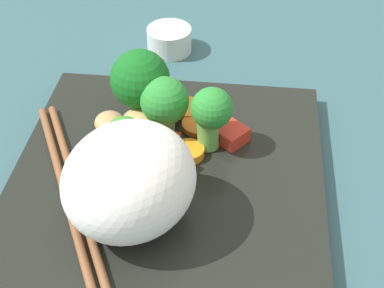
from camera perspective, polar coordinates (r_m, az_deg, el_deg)
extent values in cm
cube|color=#31555D|center=(47.61, -2.34, -4.75)|extent=(110.00, 110.00, 2.00)
cube|color=black|center=(46.35, -2.40, -3.23)|extent=(26.14, 26.14, 1.54)
ellipsoid|color=white|center=(39.34, -6.41, -3.75)|extent=(13.12, 13.33, 8.07)
cylinder|color=#599F47|center=(47.02, 1.63, 1.20)|extent=(2.69, 2.80, 3.05)
sphere|color=#288431|center=(45.26, 2.05, 3.66)|extent=(3.49, 3.49, 3.49)
cylinder|color=#7EAE5B|center=(48.38, -2.52, 1.91)|extent=(1.92, 1.89, 2.15)
sphere|color=#2A8532|center=(47.00, -2.82, 4.43)|extent=(4.15, 4.15, 4.15)
cylinder|color=#529E46|center=(46.27, -6.41, -0.98)|extent=(2.02, 2.02, 1.71)
sphere|color=#37832D|center=(45.19, -6.88, 0.73)|extent=(3.40, 3.40, 3.40)
cylinder|color=#76B04F|center=(50.73, -5.32, 3.92)|extent=(2.01, 1.96, 2.18)
sphere|color=#14601E|center=(48.65, -5.32, 6.62)|extent=(5.22, 5.22, 5.22)
cylinder|color=orange|center=(52.44, -2.19, 4.41)|extent=(3.50, 3.50, 0.50)
cylinder|color=orange|center=(49.64, 0.72, 1.97)|extent=(4.33, 4.33, 0.50)
cylinder|color=orange|center=(51.36, -0.38, 3.63)|extent=(4.16, 4.16, 0.63)
cylinder|color=orange|center=(46.73, -0.31, -0.78)|extent=(3.67, 3.67, 0.78)
cylinder|color=orange|center=(47.66, -8.34, -0.46)|extent=(3.70, 3.70, 0.60)
cube|color=red|center=(45.42, -2.30, -1.87)|extent=(3.82, 3.66, 1.31)
cube|color=red|center=(46.91, -2.92, -0.11)|extent=(2.73, 2.68, 1.44)
cube|color=red|center=(48.17, 3.81, 1.07)|extent=(3.70, 3.67, 1.33)
ellipsoid|color=tan|center=(49.48, -8.38, 2.15)|extent=(3.68, 3.79, 1.63)
ellipsoid|color=tan|center=(50.09, -2.60, 3.45)|extent=(3.48, 3.32, 2.01)
ellipsoid|color=tan|center=(48.47, -4.99, 2.07)|extent=(5.30, 5.19, 2.36)
cylinder|color=brown|center=(43.74, -12.58, -5.86)|extent=(10.78, 22.17, 0.66)
cylinder|color=brown|center=(43.78, -11.42, -5.59)|extent=(10.78, 22.17, 0.66)
cylinder|color=silver|center=(62.50, -2.33, 10.59)|extent=(4.88, 4.88, 2.69)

